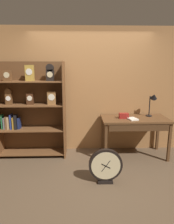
# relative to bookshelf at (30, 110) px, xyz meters

# --- Properties ---
(ground_plane) EXTENTS (10.00, 10.00, 0.00)m
(ground_plane) POSITION_rel_bookshelf_xyz_m (1.22, -1.00, -0.96)
(ground_plane) COLOR brown
(back_wood_panel) EXTENTS (4.80, 0.05, 2.60)m
(back_wood_panel) POSITION_rel_bookshelf_xyz_m (1.22, 0.31, 0.34)
(back_wood_panel) COLOR #9E6B3D
(back_wood_panel) RESTS_ON ground
(bookshelf) EXTENTS (1.34, 0.39, 1.90)m
(bookshelf) POSITION_rel_bookshelf_xyz_m (0.00, 0.00, 0.00)
(bookshelf) COLOR brown
(bookshelf) RESTS_ON ground
(workbench) EXTENTS (1.32, 0.68, 0.80)m
(workbench) POSITION_rel_bookshelf_xyz_m (2.09, -0.12, -0.26)
(workbench) COLOR brown
(workbench) RESTS_ON ground
(desk_lamp) EXTENTS (0.20, 0.20, 0.50)m
(desk_lamp) POSITION_rel_bookshelf_xyz_m (2.46, 0.00, 0.19)
(desk_lamp) COLOR black
(desk_lamp) RESTS_ON workbench
(toolbox_small) EXTENTS (0.18, 0.11, 0.10)m
(toolbox_small) POSITION_rel_bookshelf_xyz_m (1.86, -0.12, -0.11)
(toolbox_small) COLOR maroon
(toolbox_small) RESTS_ON workbench
(open_repair_manual) EXTENTS (0.21, 0.25, 0.02)m
(open_repair_manual) POSITION_rel_bookshelf_xyz_m (2.01, -0.22, -0.15)
(open_repair_manual) COLOR silver
(open_repair_manual) RESTS_ON workbench
(round_clock_large) EXTENTS (0.53, 0.11, 0.57)m
(round_clock_large) POSITION_rel_bookshelf_xyz_m (1.39, -1.09, -0.68)
(round_clock_large) COLOR black
(round_clock_large) RESTS_ON ground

